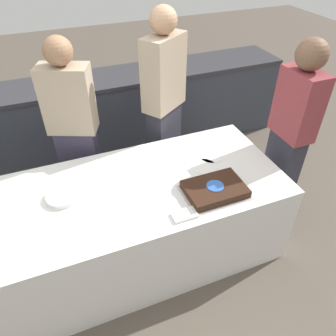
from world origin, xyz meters
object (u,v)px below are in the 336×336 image
Objects in this scene: person_seated_right at (290,135)px; person_standing_back at (75,132)px; cake at (215,189)px; person_cutting_cake at (164,108)px; plate_stack at (63,196)px.

person_standing_back is (-1.61, 0.72, -0.02)m from person_seated_right.
person_cutting_cake is at bearing 90.00° from cake.
plate_stack is at bearing 161.18° from cake.
person_standing_back is (-0.79, 0.98, 0.08)m from cake.
person_seated_right is at bearing -2.42° from plate_stack.
plate_stack is 0.13× the size of person_cutting_cake.
plate_stack is (-0.99, 0.34, -0.01)m from cake.
person_cutting_cake reaches higher than plate_stack.
cake is at bearing 55.32° from person_cutting_cake.
person_seated_right is (0.82, 0.26, 0.10)m from cake.
cake is 0.28× the size of person_seated_right.
person_standing_back is at bearing 129.14° from cake.
person_seated_right is (1.81, -0.08, 0.11)m from plate_stack.
person_standing_back reaches higher than plate_stack.
person_standing_back is at bearing 72.89° from plate_stack.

